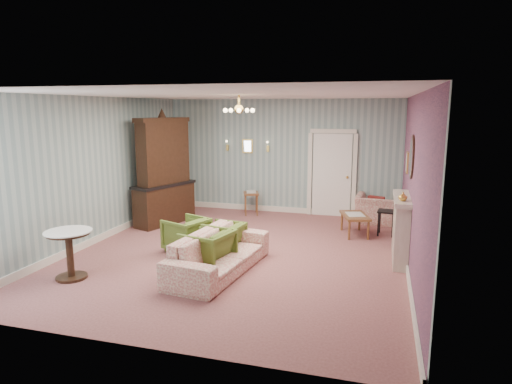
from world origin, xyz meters
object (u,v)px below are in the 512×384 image
(olive_chair_b, at_px, (223,238))
(dresser, at_px, (163,168))
(sofa_chintz, at_px, (219,246))
(wingback_chair, at_px, (379,204))
(olive_chair_c, at_px, (186,233))
(olive_chair_a, at_px, (207,248))
(pedestal_table, at_px, (70,255))
(fireplace, at_px, (401,229))
(coffee_table, at_px, (355,225))
(side_table_black, at_px, (386,223))

(olive_chair_b, distance_m, dresser, 2.99)
(sofa_chintz, distance_m, wingback_chair, 4.73)
(olive_chair_b, relative_size, olive_chair_c, 0.95)
(olive_chair_c, bearing_deg, wingback_chair, 154.26)
(olive_chair_a, height_order, pedestal_table, pedestal_table)
(olive_chair_b, height_order, pedestal_table, pedestal_table)
(fireplace, xyz_separation_m, coffee_table, (-0.87, 1.42, -0.35))
(side_table_black, bearing_deg, olive_chair_b, -142.32)
(olive_chair_b, xyz_separation_m, side_table_black, (2.87, 2.21, -0.07))
(olive_chair_b, height_order, fireplace, fireplace)
(dresser, relative_size, fireplace, 1.87)
(olive_chair_a, relative_size, olive_chair_c, 1.06)
(olive_chair_c, relative_size, dresser, 0.28)
(fireplace, distance_m, side_table_black, 1.60)
(sofa_chintz, bearing_deg, fireplace, -56.78)
(olive_chair_c, xyz_separation_m, dresser, (-1.37, 1.79, 0.95))
(olive_chair_b, bearing_deg, sofa_chintz, 22.26)
(olive_chair_a, xyz_separation_m, pedestal_table, (-1.95, -0.95, 0.01))
(olive_chair_b, distance_m, pedestal_table, 2.59)
(sofa_chintz, height_order, fireplace, fireplace)
(olive_chair_a, xyz_separation_m, wingback_chair, (2.71, 3.99, 0.07))
(sofa_chintz, height_order, wingback_chair, wingback_chair)
(olive_chair_a, distance_m, dresser, 3.48)
(sofa_chintz, relative_size, pedestal_table, 2.87)
(sofa_chintz, relative_size, fireplace, 1.62)
(coffee_table, bearing_deg, olive_chair_a, -128.46)
(olive_chair_c, bearing_deg, olive_chair_b, 106.11)
(olive_chair_b, distance_m, fireplace, 3.17)
(olive_chair_a, bearing_deg, pedestal_table, -51.23)
(olive_chair_a, distance_m, side_table_black, 4.13)
(olive_chair_a, relative_size, fireplace, 0.54)
(olive_chair_c, xyz_separation_m, pedestal_table, (-1.20, -1.76, 0.04))
(olive_chair_a, height_order, wingback_chair, wingback_chair)
(olive_chair_a, relative_size, pedestal_table, 0.96)
(wingback_chair, xyz_separation_m, fireplace, (0.40, -2.60, 0.13))
(dresser, height_order, coffee_table, dresser)
(olive_chair_c, height_order, side_table_black, olive_chair_c)
(dresser, bearing_deg, coffee_table, 21.75)
(olive_chair_a, xyz_separation_m, sofa_chintz, (0.22, -0.03, 0.06))
(wingback_chair, bearing_deg, coffee_table, 72.27)
(olive_chair_a, distance_m, olive_chair_c, 1.11)
(coffee_table, bearing_deg, wingback_chair, 68.18)
(sofa_chintz, height_order, pedestal_table, sofa_chintz)
(olive_chair_c, xyz_separation_m, coffee_table, (2.99, 2.00, -0.13))
(wingback_chair, relative_size, side_table_black, 1.88)
(pedestal_table, bearing_deg, fireplace, 24.86)
(olive_chair_c, relative_size, wingback_chair, 0.70)
(dresser, xyz_separation_m, side_table_black, (5.00, 0.35, -1.03))
(sofa_chintz, distance_m, fireplace, 3.22)
(olive_chair_a, relative_size, olive_chair_b, 1.11)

